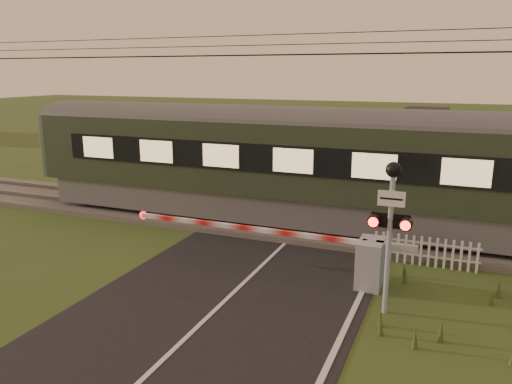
% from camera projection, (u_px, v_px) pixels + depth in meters
% --- Properties ---
extents(ground, '(160.00, 160.00, 0.00)m').
position_uv_depth(ground, '(210.00, 316.00, 10.48)').
color(ground, '#39481B').
rests_on(ground, ground).
extents(road, '(6.00, 140.00, 0.03)m').
position_uv_depth(road, '(206.00, 320.00, 10.27)').
color(road, black).
rests_on(road, ground).
extents(track_bed, '(140.00, 3.40, 0.39)m').
position_uv_depth(track_bed, '(302.00, 226.00, 16.32)').
color(track_bed, '#47423D').
rests_on(track_bed, ground).
extents(overhead_wires, '(120.00, 0.62, 0.62)m').
position_uv_depth(overhead_wires, '(306.00, 47.00, 14.99)').
color(overhead_wires, black).
rests_on(overhead_wires, ground).
extents(boom_gate, '(7.52, 0.89, 1.18)m').
position_uv_depth(boom_gate, '(355.00, 258.00, 11.91)').
color(boom_gate, gray).
rests_on(boom_gate, ground).
extents(crossing_signal, '(0.83, 0.35, 3.26)m').
position_uv_depth(crossing_signal, '(391.00, 211.00, 10.10)').
color(crossing_signal, gray).
rests_on(crossing_signal, ground).
extents(picket_fence, '(2.75, 0.07, 0.80)m').
position_uv_depth(picket_fence, '(425.00, 251.00, 13.08)').
color(picket_fence, silver).
rests_on(picket_fence, ground).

